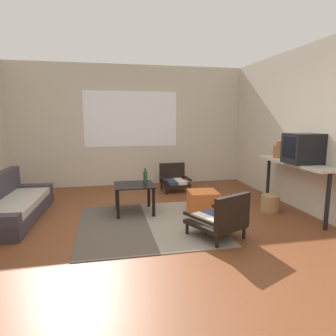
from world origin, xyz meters
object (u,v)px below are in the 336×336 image
at_px(couch, 11,206).
at_px(armchair_striped_foreground, 220,218).
at_px(clay_vase, 279,151).
at_px(crt_television, 304,148).
at_px(wicker_basket, 270,203).
at_px(ottoman_orange, 203,202).
at_px(glass_bottle, 145,177).
at_px(armchair_by_window, 174,179).
at_px(coffee_table, 134,190).
at_px(console_shelf, 295,167).

bearing_deg(couch, armchair_striped_foreground, -25.29).
xyz_separation_m(couch, clay_vase, (4.41, -0.12, 0.76)).
distance_m(crt_television, wicker_basket, 1.05).
height_order(ottoman_orange, glass_bottle, glass_bottle).
xyz_separation_m(armchair_by_window, crt_television, (1.54, -2.10, 0.83)).
distance_m(coffee_table, wicker_basket, 2.27).
bearing_deg(console_shelf, crt_television, -90.99).
height_order(couch, console_shelf, console_shelf).
relative_size(couch, console_shelf, 1.19).
relative_size(coffee_table, console_shelf, 0.38).
bearing_deg(ottoman_orange, couch, 173.79).
bearing_deg(clay_vase, couch, 178.45).
bearing_deg(wicker_basket, armchair_by_window, 125.38).
height_order(couch, armchair_by_window, couch).
height_order(console_shelf, crt_television, crt_television).
bearing_deg(glass_bottle, clay_vase, -1.66).
height_order(coffee_table, clay_vase, clay_vase).
distance_m(armchair_striped_foreground, glass_bottle, 1.55).
distance_m(console_shelf, clay_vase, 0.52).
distance_m(armchair_by_window, clay_vase, 2.23).
height_order(ottoman_orange, clay_vase, clay_vase).
relative_size(crt_television, clay_vase, 1.72).
bearing_deg(couch, coffee_table, -1.69).
xyz_separation_m(crt_television, clay_vase, (0.00, 0.66, -0.11)).
distance_m(crt_television, glass_bottle, 2.50).
bearing_deg(armchair_by_window, wicker_basket, -54.62).
bearing_deg(couch, crt_television, -9.98).
xyz_separation_m(couch, crt_television, (4.40, -0.77, 0.87)).
relative_size(armchair_striped_foreground, clay_vase, 2.76).
distance_m(clay_vase, wicker_basket, 0.94).
bearing_deg(couch, armchair_by_window, 24.79).
bearing_deg(crt_television, clay_vase, 89.72).
bearing_deg(glass_bottle, armchair_by_window, 59.71).
bearing_deg(coffee_table, glass_bottle, 1.29).
distance_m(console_shelf, crt_television, 0.37).
distance_m(coffee_table, console_shelf, 2.61).
xyz_separation_m(coffee_table, wicker_basket, (2.23, -0.37, -0.25)).
bearing_deg(couch, glass_bottle, -1.43).
relative_size(ottoman_orange, glass_bottle, 1.72).
bearing_deg(armchair_striped_foreground, ottoman_orange, 83.87).
bearing_deg(glass_bottle, console_shelf, -12.97).
distance_m(console_shelf, glass_bottle, 2.41).
distance_m(couch, coffee_table, 1.89).
xyz_separation_m(crt_television, glass_bottle, (-2.34, 0.72, -0.49)).
height_order(coffee_table, wicker_basket, coffee_table).
height_order(couch, wicker_basket, couch).
height_order(console_shelf, clay_vase, clay_vase).
relative_size(armchair_by_window, crt_television, 1.16).
distance_m(console_shelf, wicker_basket, 0.71).
distance_m(ottoman_orange, crt_television, 1.76).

